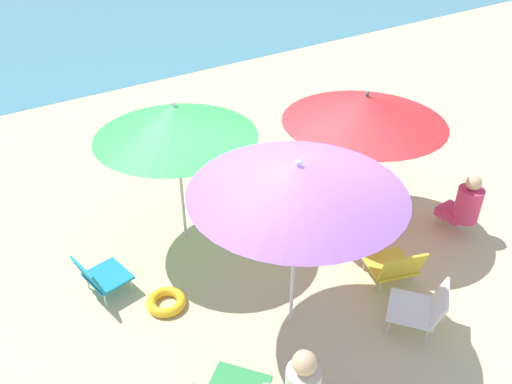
% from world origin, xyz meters
% --- Properties ---
extents(ground_plane, '(40.00, 40.00, 0.00)m').
position_xyz_m(ground_plane, '(0.00, 0.00, 0.00)').
color(ground_plane, beige).
extents(sea_water, '(40.00, 16.00, 0.01)m').
position_xyz_m(sea_water, '(0.00, 14.90, 0.00)').
color(sea_water, teal).
rests_on(sea_water, ground_plane).
extents(umbrella_purple, '(2.10, 2.10, 2.04)m').
position_xyz_m(umbrella_purple, '(-0.42, -0.66, 1.83)').
color(umbrella_purple, silver).
rests_on(umbrella_purple, ground_plane).
extents(umbrella_red, '(2.09, 2.09, 1.92)m').
position_xyz_m(umbrella_red, '(1.48, 0.36, 1.69)').
color(umbrella_red, '#4C4C51').
rests_on(umbrella_red, ground_plane).
extents(umbrella_green, '(1.98, 1.98, 1.98)m').
position_xyz_m(umbrella_green, '(-0.67, 1.34, 1.72)').
color(umbrella_green, silver).
rests_on(umbrella_green, ground_plane).
extents(beach_chair_a, '(0.69, 0.74, 0.60)m').
position_xyz_m(beach_chair_a, '(0.92, -0.91, 0.30)').
color(beach_chair_a, gold).
rests_on(beach_chair_a, ground_plane).
extents(beach_chair_c, '(0.75, 0.76, 0.59)m').
position_xyz_m(beach_chair_c, '(0.65, -1.55, 0.31)').
color(beach_chair_c, white).
rests_on(beach_chair_c, ground_plane).
extents(beach_chair_d, '(0.59, 0.57, 0.54)m').
position_xyz_m(beach_chair_d, '(-2.00, 0.91, 0.28)').
color(beach_chair_d, teal).
rests_on(beach_chair_d, ground_plane).
extents(person_a, '(0.34, 0.57, 0.92)m').
position_xyz_m(person_a, '(2.45, -0.71, 0.46)').
color(person_a, '#DB3866').
rests_on(person_a, ground_plane).
extents(swim_ring, '(0.46, 0.46, 0.11)m').
position_xyz_m(swim_ring, '(-1.47, 0.31, 0.05)').
color(swim_ring, yellow).
rests_on(swim_ring, ground_plane).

